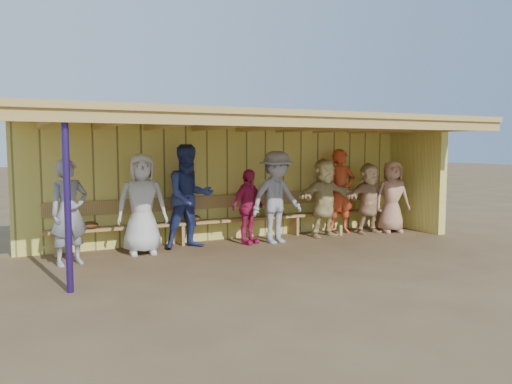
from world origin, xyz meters
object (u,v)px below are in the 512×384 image
bench (240,214)px  player_g (341,191)px  player_h (392,197)px  player_c (189,196)px  player_e (276,197)px  player_f (324,198)px  player_a (69,212)px  player_extra (369,198)px  player_d (248,207)px  player_b (142,204)px

bench → player_g: bearing=-7.5°
player_h → bench: bearing=-176.1°
player_c → player_g: (3.56, 0.09, -0.05)m
player_e → player_f: size_ratio=1.09×
player_a → bench: bearing=-4.9°
player_c → player_extra: bearing=-6.4°
player_d → player_a: bearing=160.8°
player_f → player_c: bearing=169.1°
player_a → player_h: (6.85, 0.14, -0.06)m
player_c → player_g: bearing=-1.8°
player_a → player_c: (2.20, 0.48, 0.12)m
player_e → player_extra: bearing=-7.1°
player_e → player_h: player_e is taller
player_a → player_d: bearing=-13.6°
player_b → bench: bearing=21.2°
player_e → player_extra: (2.39, 0.09, -0.14)m
player_d → player_g: (2.39, 0.24, 0.19)m
player_c → player_g: 3.56m
player_d → player_e: size_ratio=0.81×
player_b → player_e: 2.65m
bench → player_extra: bearing=-12.1°
player_a → player_g: size_ratio=0.92×
player_d → player_c: bearing=147.9°
player_b → player_c: bearing=16.3°
player_h → player_extra: 0.56m
player_a → player_extra: player_a is taller
player_a → player_extra: (6.30, 0.26, -0.08)m
player_c → player_h: 4.67m
player_a → player_d: player_a is taller
player_g → player_h: size_ratio=1.17×
player_c → player_h: bearing=-7.5°
player_e → player_f: 1.27m
player_c → player_f: size_ratio=1.17×
player_g → player_f: bearing=-152.6°
player_d → player_f: (1.80, -0.00, 0.10)m
player_h → player_b: bearing=-165.8°
player_d → bench: player_d is taller
player_d → player_f: size_ratio=0.88×
player_e → player_extra: 2.40m
player_f → bench: size_ratio=0.22×
player_extra → player_b: bearing=176.8°
player_f → player_extra: (1.14, -0.07, -0.06)m
player_c → bench: (1.23, 0.40, -0.46)m
player_a → player_b: player_b is taller
player_c → player_e: (1.71, -0.31, -0.06)m
player_c → player_extra: (4.11, -0.22, -0.20)m
player_e → player_extra: player_e is taller
player_b → player_e: bearing=3.5°
player_extra → player_e: bearing=179.7°
player_e → player_f: (1.25, 0.16, -0.08)m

